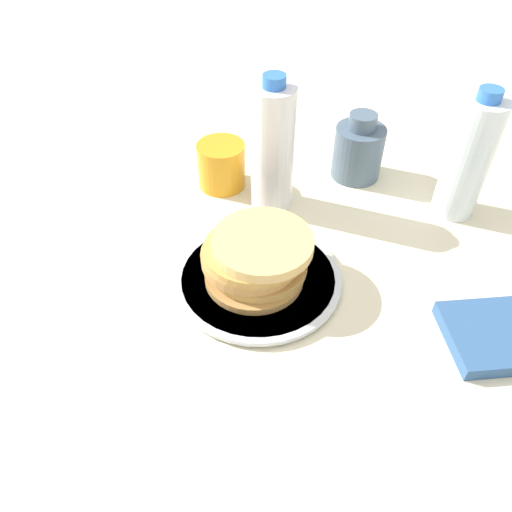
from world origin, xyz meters
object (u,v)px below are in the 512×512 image
juice_glass (222,165)px  cream_jug (358,150)px  water_bottle_mid (272,149)px  water_bottle_near (468,159)px  pancake_stack (256,256)px  plate (256,276)px

juice_glass → cream_jug: 0.24m
cream_jug → juice_glass: bearing=-30.7°
cream_jug → water_bottle_mid: water_bottle_mid is taller
juice_glass → water_bottle_near: water_bottle_near is taller
cream_jug → water_bottle_near: bearing=107.0°
pancake_stack → plate: bearing=77.9°
plate → cream_jug: (-0.31, -0.10, 0.04)m
plate → cream_jug: bearing=-161.9°
pancake_stack → water_bottle_mid: water_bottle_mid is taller
water_bottle_mid → juice_glass: bearing=-69.7°
plate → pancake_stack: size_ratio=1.54×
plate → pancake_stack: 0.04m
water_bottle_mid → plate: bearing=44.1°
juice_glass → cream_jug: bearing=149.3°
pancake_stack → water_bottle_near: (-0.36, 0.07, 0.06)m
juice_glass → water_bottle_near: (-0.26, 0.30, 0.06)m
water_bottle_near → plate: bearing=-11.5°
plate → cream_jug: 0.33m
cream_jug → water_bottle_mid: 0.18m
juice_glass → water_bottle_near: size_ratio=0.39×
water_bottle_near → water_bottle_mid: bearing=-41.8°
juice_glass → pancake_stack: bearing=66.3°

